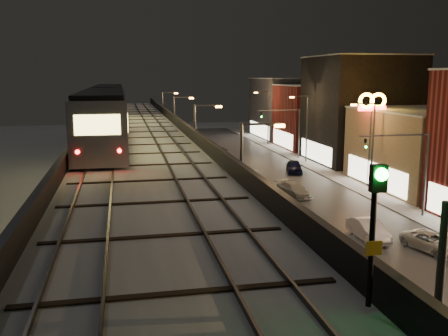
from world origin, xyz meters
TOP-DOWN VIEW (x-y plane):
  - road_surface at (7.50, 35.00)m, footprint 17.00×120.00m
  - sidewalk_right at (17.50, 35.00)m, footprint 4.00×120.00m
  - under_viaduct_pavement at (-6.00, 35.00)m, footprint 11.00×120.00m
  - elevated_viaduct at (-6.00, 31.84)m, footprint 9.00×100.00m
  - viaduct_trackbed at (-6.01, 31.97)m, footprint 8.40×100.00m
  - viaduct_parapet_streetside at (-1.65, 32.00)m, footprint 0.30×100.00m
  - viaduct_parapet_far at (-10.35, 32.00)m, footprint 0.30×100.00m
  - building_c at (23.99, 32.00)m, footprint 12.20×15.20m
  - building_d at (23.99, 48.00)m, footprint 12.20×13.20m
  - building_e at (23.99, 62.00)m, footprint 12.20×12.20m
  - building_f at (23.99, 76.00)m, footprint 12.20×16.20m
  - streetlight_left_1 at (-0.43, 13.00)m, footprint 2.57×0.28m
  - streetlight_left_2 at (-0.43, 31.00)m, footprint 2.57×0.28m
  - streetlight_right_2 at (16.73, 31.00)m, footprint 2.56×0.28m
  - streetlight_left_3 at (-0.43, 49.00)m, footprint 2.57×0.28m
  - streetlight_right_3 at (16.73, 49.00)m, footprint 2.56×0.28m
  - streetlight_left_4 at (-0.43, 67.00)m, footprint 2.57×0.28m
  - streetlight_right_4 at (16.73, 67.00)m, footprint 2.56×0.28m
  - traffic_light_rig_a at (15.84, 22.00)m, footprint 6.10×0.34m
  - traffic_light_rig_b at (15.84, 52.00)m, footprint 6.10×0.34m
  - subway_train at (-8.50, 33.27)m, footprint 3.26×39.75m
  - rail_signal at (-2.10, -4.66)m, footprint 0.36×0.44m
  - car_taxi at (2.69, 19.18)m, footprint 2.13×4.30m
  - car_near_white at (5.44, 6.41)m, footprint 1.96×4.01m
  - car_mid_dark at (6.28, 54.90)m, footprint 2.70×5.47m
  - car_onc_silver at (9.70, 17.45)m, footprint 1.55×4.36m
  - car_onc_dark at (12.72, 14.30)m, footprint 3.08×4.82m
  - car_onc_white at (8.88, 30.79)m, footprint 2.89×4.80m
  - car_onc_red at (12.90, 42.12)m, footprint 2.84×4.70m
  - sign_mcdonalds at (18.00, 33.41)m, footprint 2.93×0.72m

SIDE VIEW (x-z plane):
  - road_surface at x=7.50m, z-range 0.00..0.06m
  - under_viaduct_pavement at x=-6.00m, z-range 0.00..0.06m
  - sidewalk_right at x=17.50m, z-range 0.00..0.14m
  - car_onc_dark at x=12.72m, z-range 0.00..1.24m
  - car_near_white at x=5.44m, z-range 0.00..1.26m
  - car_onc_white at x=8.88m, z-range 0.00..1.30m
  - car_taxi at x=2.69m, z-range 0.00..1.41m
  - car_onc_silver at x=9.70m, z-range 0.00..1.43m
  - car_onc_red at x=12.90m, z-range 0.00..1.50m
  - car_mid_dark at x=6.28m, z-range 0.00..1.53m
  - building_c at x=23.99m, z-range 0.00..8.16m
  - traffic_light_rig_a at x=15.84m, z-range 1.00..8.00m
  - traffic_light_rig_b at x=15.84m, z-range 1.00..8.00m
  - building_e at x=23.99m, z-range 0.00..10.16m
  - streetlight_left_1 at x=-0.43m, z-range 0.74..9.74m
  - streetlight_left_2 at x=-0.43m, z-range 0.74..9.74m
  - streetlight_right_2 at x=16.73m, z-range 0.74..9.74m
  - streetlight_left_3 at x=-0.43m, z-range 0.74..9.74m
  - streetlight_right_3 at x=16.73m, z-range 0.74..9.74m
  - streetlight_left_4 at x=-0.43m, z-range 0.74..9.74m
  - streetlight_right_4 at x=16.73m, z-range 0.74..9.74m
  - building_f at x=23.99m, z-range 0.00..11.16m
  - elevated_viaduct at x=-6.00m, z-range 2.47..8.77m
  - viaduct_trackbed at x=-6.01m, z-range 6.23..6.55m
  - viaduct_parapet_streetside at x=-1.65m, z-range 6.30..7.40m
  - viaduct_parapet_far at x=-10.35m, z-range 6.30..7.40m
  - building_d at x=23.99m, z-range 0.00..14.16m
  - sign_mcdonalds at x=18.00m, z-range 3.06..12.91m
  - subway_train at x=-8.50m, z-range 6.61..10.51m
  - rail_signal at x=-2.10m, z-range 7.28..10.43m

